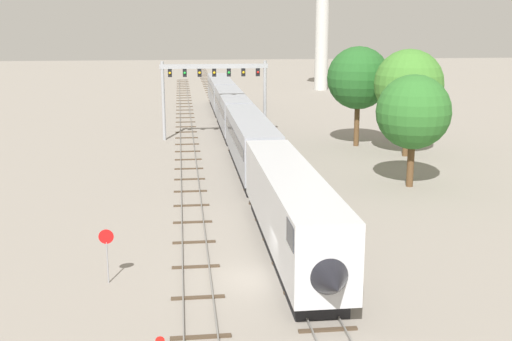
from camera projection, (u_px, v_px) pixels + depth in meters
ground_plane at (264, 279)px, 33.12m from camera, size 400.00×400.00×0.00m
track_main at (223, 115)px, 91.36m from camera, size 2.60×200.00×0.16m
track_near at (187, 141)px, 71.38m from camera, size 2.60×160.00×0.16m
passenger_train at (239, 124)px, 67.01m from camera, size 3.04×83.66×4.80m
signal_gantry at (214, 82)px, 71.40m from camera, size 12.10×0.49×8.85m
stop_sign at (107, 248)px, 32.20m from camera, size 0.76×0.08×2.88m
trackside_tree_left at (358, 78)px, 67.21m from camera, size 6.63×6.63×10.63m
trackside_tree_mid at (409, 84)px, 61.99m from camera, size 6.76×6.76×10.57m
trackside_tree_right at (413, 112)px, 50.46m from camera, size 5.95×5.95×9.08m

